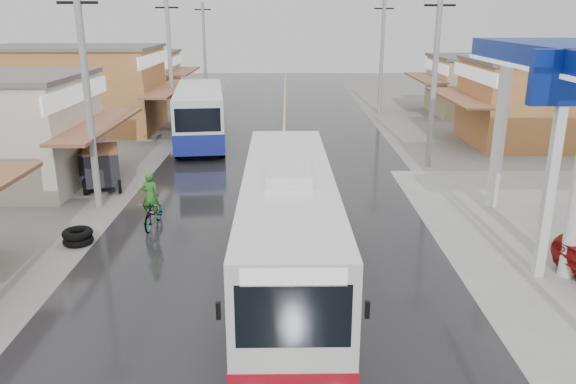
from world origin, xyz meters
name	(u,v)px	position (x,y,z in m)	size (l,w,h in m)	color
ground	(279,335)	(0.00, 0.00, 0.00)	(120.00, 120.00, 0.00)	slate
road	(283,166)	(0.00, 15.00, 0.01)	(12.00, 90.00, 0.02)	black
centre_line	(283,166)	(0.00, 15.00, 0.02)	(0.15, 90.00, 0.01)	#D8CC4C
shopfronts_left	(41,152)	(-13.00, 18.00, 0.00)	(11.00, 44.00, 5.20)	tan
utility_poles_left	(144,161)	(-7.00, 16.00, 0.00)	(1.60, 50.00, 8.00)	gray
utility_poles_right	(427,166)	(7.00, 15.00, 0.00)	(1.60, 36.00, 8.00)	gray
coach_bus	(288,229)	(0.21, 2.44, 1.65)	(2.63, 11.02, 3.43)	silver
second_bus	(200,115)	(-4.69, 19.88, 1.67)	(3.72, 9.60, 3.10)	silver
cyclist	(153,209)	(-4.43, 6.86, 0.66)	(0.75, 1.89, 2.00)	black
tricycle_near	(90,163)	(-8.35, 12.19, 0.88)	(1.95, 2.35, 1.54)	#26262D
tricycle_far	(102,166)	(-7.56, 11.37, 1.00)	(2.11, 2.44, 1.74)	#26262D
tyre_stack	(78,237)	(-6.50, 5.37, 0.25)	(0.96, 0.96, 0.49)	black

